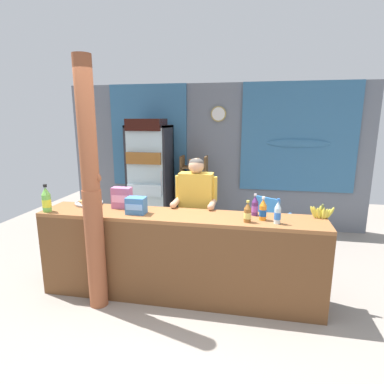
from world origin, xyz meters
The scene contains 17 objects.
ground_plane centered at (0.00, 1.27, 0.00)m, with size 8.23×8.23×0.00m, color gray.
back_wall_curtained centered at (0.05, 3.21, 1.38)m, with size 5.59×0.22×2.65m.
stall_counter centered at (-0.02, 0.39, 0.61)m, with size 3.17×0.54×0.99m.
timber_post centered at (-0.86, 0.15, 1.26)m, with size 0.22×0.20×2.63m.
drink_fridge centered at (-1.08, 2.67, 1.11)m, with size 0.73×0.68×2.03m.
bottle_shelf_rack centered at (-0.30, 2.87, 0.71)m, with size 0.48×0.28×1.37m.
plastic_lawn_chair centered at (1.06, 2.15, 0.49)m, with size 0.61×0.61×0.86m.
shopkeeper centered at (0.08, 1.00, 0.99)m, with size 0.53×0.42×1.56m.
soda_bottle_lime_soda centered at (-1.52, 0.33, 1.13)m, with size 0.10×0.10×0.32m.
soda_bottle_orange_soda centered at (0.88, 0.48, 1.10)m, with size 0.08×0.08×0.25m.
soda_bottle_water centered at (1.03, 0.39, 1.10)m, with size 0.07×0.07×0.26m.
soda_bottle_grape_soda centered at (0.80, 0.63, 1.10)m, with size 0.07×0.07×0.24m.
soda_bottle_iced_tea centered at (0.73, 0.38, 1.09)m, with size 0.08×0.08×0.23m.
snack_box_wafer centered at (-0.74, 0.63, 1.12)m, with size 0.23×0.12×0.25m.
snack_box_biscuit centered at (-0.49, 0.45, 1.09)m, with size 0.21×0.15×0.19m.
pastry_tray centered at (-1.21, 0.71, 1.02)m, with size 0.34×0.34×0.07m.
banana_bunch centered at (1.50, 0.66, 1.06)m, with size 0.27×0.07×0.16m.
Camera 1 is at (0.78, -2.81, 2.04)m, focal length 30.06 mm.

